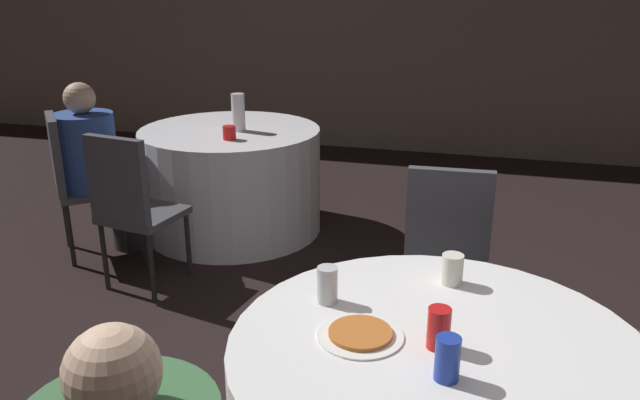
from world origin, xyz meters
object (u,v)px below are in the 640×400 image
at_px(person_blue_shirt, 99,166).
at_px(bottle_far, 238,112).
at_px(chair_far_southwest, 73,174).
at_px(soda_can_red, 439,328).
at_px(chair_far_south, 130,200).
at_px(soda_can_blue, 447,358).
at_px(table_far, 232,180).
at_px(chair_near_north, 446,257).
at_px(soda_can_silver, 327,285).
at_px(pizza_plate_near, 360,334).

height_order(person_blue_shirt, bottle_far, person_blue_shirt).
distance_m(chair_far_southwest, soda_can_red, 2.96).
height_order(chair_far_south, soda_can_blue, chair_far_south).
bearing_deg(table_far, chair_near_north, -39.71).
bearing_deg(chair_near_north, chair_far_south, -12.07).
bearing_deg(soda_can_silver, person_blue_shirt, 140.27).
relative_size(chair_far_southwest, soda_can_red, 7.67).
bearing_deg(chair_near_north, table_far, -42.34).
bearing_deg(chair_near_north, soda_can_blue, 91.28).
xyz_separation_m(table_far, chair_far_south, (-0.17, -1.03, 0.18)).
bearing_deg(person_blue_shirt, bottle_far, 85.48).
relative_size(pizza_plate_near, soda_can_red, 2.08).
bearing_deg(pizza_plate_near, chair_near_north, 80.43).
bearing_deg(pizza_plate_near, bottle_far, 119.73).
bearing_deg(pizza_plate_near, chair_far_southwest, 142.67).
distance_m(chair_far_south, bottle_far, 1.08).
relative_size(soda_can_blue, bottle_far, 0.48).
xyz_separation_m(chair_far_south, person_blue_shirt, (-0.50, 0.45, 0.03)).
bearing_deg(soda_can_blue, soda_can_silver, 141.89).
xyz_separation_m(person_blue_shirt, soda_can_red, (2.31, -1.78, 0.22)).
distance_m(table_far, pizza_plate_near, 2.78).
height_order(chair_far_southwest, soda_can_blue, chair_far_southwest).
distance_m(person_blue_shirt, soda_can_silver, 2.53).
relative_size(chair_far_south, bottle_far, 3.69).
relative_size(soda_can_silver, soda_can_blue, 1.00).
xyz_separation_m(chair_near_north, chair_far_southwest, (-2.38, 0.64, 0.00)).
relative_size(table_far, bottle_far, 4.94).
xyz_separation_m(chair_far_southwest, soda_can_silver, (2.06, -1.51, 0.25)).
xyz_separation_m(chair_far_south, pizza_plate_near, (1.59, -1.33, 0.19)).
relative_size(chair_far_south, person_blue_shirt, 0.83).
bearing_deg(person_blue_shirt, pizza_plate_near, 8.68).
xyz_separation_m(table_far, soda_can_silver, (1.27, -2.19, 0.43)).
distance_m(pizza_plate_near, soda_can_silver, 0.23).
height_order(table_far, soda_can_blue, soda_can_blue).
bearing_deg(chair_far_southwest, person_blue_shirt, 90.00).
distance_m(person_blue_shirt, soda_can_blue, 3.04).
distance_m(chair_far_southwest, soda_can_blue, 3.08).
bearing_deg(pizza_plate_near, soda_can_red, 0.76).
relative_size(chair_near_north, chair_far_southwest, 1.00).
distance_m(chair_far_south, person_blue_shirt, 0.68).
bearing_deg(pizza_plate_near, table_far, 120.93).
bearing_deg(table_far, soda_can_blue, -56.26).
bearing_deg(bottle_far, pizza_plate_near, -60.27).
bearing_deg(soda_can_silver, soda_can_blue, -38.11).
distance_m(pizza_plate_near, soda_can_blue, 0.30).
xyz_separation_m(chair_near_north, person_blue_shirt, (-2.26, 0.75, 0.03)).
bearing_deg(chair_far_south, soda_can_silver, -29.46).
relative_size(person_blue_shirt, soda_can_blue, 9.24).
distance_m(chair_far_southwest, soda_can_silver, 2.57).
bearing_deg(soda_can_red, table_far, 124.76).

